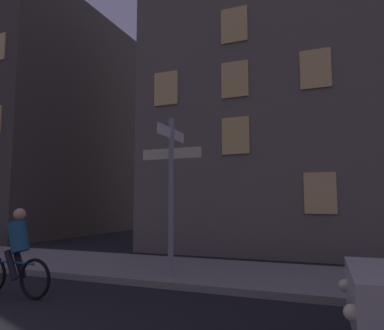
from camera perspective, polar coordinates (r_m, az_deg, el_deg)
sidewalk_kerb at (r=9.55m, az=-6.87°, el=-15.86°), size 40.00×3.21×0.14m
signpost at (r=8.02m, az=-3.30°, el=-2.46°), size 1.43×1.33×3.47m
cyclist at (r=7.62m, az=-26.06°, el=-12.65°), size 1.82×0.33×1.61m
building_left_block at (r=23.47m, az=-24.70°, el=5.81°), size 9.16×9.88×12.62m
building_right_block at (r=16.57m, az=19.80°, el=9.94°), size 12.53×9.65×12.35m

